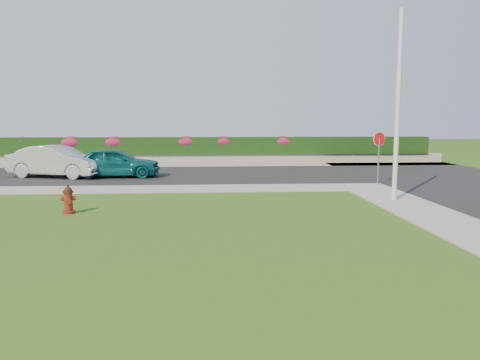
{
  "coord_description": "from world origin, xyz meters",
  "views": [
    {
      "loc": [
        0.58,
        -9.78,
        2.74
      ],
      "look_at": [
        1.53,
        4.7,
        0.9
      ],
      "focal_mm": 35.0,
      "sensor_mm": 36.0,
      "label": 1
    }
  ],
  "objects": [
    {
      "name": "flower_clump_d",
      "position": [
        -0.94,
        20.5,
        1.42
      ],
      "size": [
        1.42,
        0.91,
        0.71
      ],
      "primitive_type": "ellipsoid",
      "color": "#B91F57",
      "rests_on": "hedge"
    },
    {
      "name": "utility_pole",
      "position": [
        6.91,
        5.71,
        3.2
      ],
      "size": [
        0.16,
        0.16,
        6.41
      ],
      "primitive_type": "cylinder",
      "color": "silver",
      "rests_on": "ground"
    },
    {
      "name": "flower_clump_e",
      "position": [
        1.48,
        20.5,
        1.44
      ],
      "size": [
        1.33,
        0.85,
        0.66
      ],
      "primitive_type": "ellipsoid",
      "color": "#B91F57",
      "rests_on": "hedge"
    },
    {
      "name": "flower_clump_a",
      "position": [
        -11.12,
        20.5,
        1.48
      ],
      "size": [
        1.1,
        0.71,
        0.55
      ],
      "primitive_type": "ellipsoid",
      "color": "#B91F57",
      "rests_on": "hedge"
    },
    {
      "name": "curb_corner",
      "position": [
        7.0,
        9.0,
        0.02
      ],
      "size": [
        2.0,
        2.0,
        0.04
      ],
      "primitive_type": "cube",
      "color": "gray",
      "rests_on": "ground"
    },
    {
      "name": "street_far",
      "position": [
        -5.0,
        14.0,
        0.02
      ],
      "size": [
        26.0,
        8.0,
        0.04
      ],
      "primitive_type": "cube",
      "color": "black",
      "rests_on": "ground"
    },
    {
      "name": "hedge",
      "position": [
        -1.0,
        20.6,
        1.15
      ],
      "size": [
        32.0,
        0.9,
        1.1
      ],
      "primitive_type": "cube",
      "color": "black",
      "rests_on": "retaining_wall"
    },
    {
      "name": "sedan_teal",
      "position": [
        -3.94,
        13.01,
        0.75
      ],
      "size": [
        4.22,
        1.75,
        1.43
      ],
      "primitive_type": "imported",
      "rotation": [
        0.0,
        0.0,
        1.59
      ],
      "color": "#0B535A",
      "rests_on": "street_far"
    },
    {
      "name": "sedan_silver",
      "position": [
        -6.75,
        13.17,
        0.8
      ],
      "size": [
        4.9,
        2.91,
        1.53
      ],
      "primitive_type": "imported",
      "rotation": [
        0.0,
        0.0,
        1.27
      ],
      "color": "#B0B3B8",
      "rests_on": "street_far"
    },
    {
      "name": "sidewalk_far",
      "position": [
        -6.0,
        9.0,
        0.02
      ],
      "size": [
        24.0,
        2.0,
        0.04
      ],
      "primitive_type": "cube",
      "color": "gray",
      "rests_on": "ground"
    },
    {
      "name": "fire_hydrant",
      "position": [
        -3.61,
        4.2,
        0.41
      ],
      "size": [
        0.45,
        0.42,
        0.86
      ],
      "rotation": [
        0.0,
        0.0,
        0.31
      ],
      "color": "#4A160B",
      "rests_on": "ground"
    },
    {
      "name": "flower_clump_c",
      "position": [
        -5.5,
        20.5,
        1.41
      ],
      "size": [
        1.46,
        0.94,
        0.73
      ],
      "primitive_type": "ellipsoid",
      "color": "#B91F57",
      "rests_on": "hedge"
    },
    {
      "name": "sidewalk_beyond",
      "position": [
        -1.0,
        19.0,
        0.02
      ],
      "size": [
        34.0,
        2.0,
        0.04
      ],
      "primitive_type": "cube",
      "color": "gray",
      "rests_on": "ground"
    },
    {
      "name": "stop_sign",
      "position": [
        7.73,
        9.54,
        1.69
      ],
      "size": [
        0.6,
        0.21,
        2.3
      ],
      "rotation": [
        0.0,
        0.0,
        -0.08
      ],
      "color": "slate",
      "rests_on": "ground"
    },
    {
      "name": "flower_clump_f",
      "position": [
        5.35,
        20.5,
        1.43
      ],
      "size": [
        1.38,
        0.88,
        0.69
      ],
      "primitive_type": "ellipsoid",
      "color": "#B91F57",
      "rests_on": "hedge"
    },
    {
      "name": "retaining_wall",
      "position": [
        -1.0,
        20.5,
        0.3
      ],
      "size": [
        34.0,
        0.4,
        0.6
      ],
      "primitive_type": "cube",
      "color": "gray",
      "rests_on": "ground"
    },
    {
      "name": "flower_clump_b",
      "position": [
        -8.17,
        20.5,
        1.4
      ],
      "size": [
        1.51,
        0.97,
        0.76
      ],
      "primitive_type": "ellipsoid",
      "color": "#B91F57",
      "rests_on": "hedge"
    },
    {
      "name": "ground",
      "position": [
        0.0,
        0.0,
        0.0
      ],
      "size": [
        120.0,
        120.0,
        0.0
      ],
      "primitive_type": "plane",
      "color": "black",
      "rests_on": "ground"
    }
  ]
}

